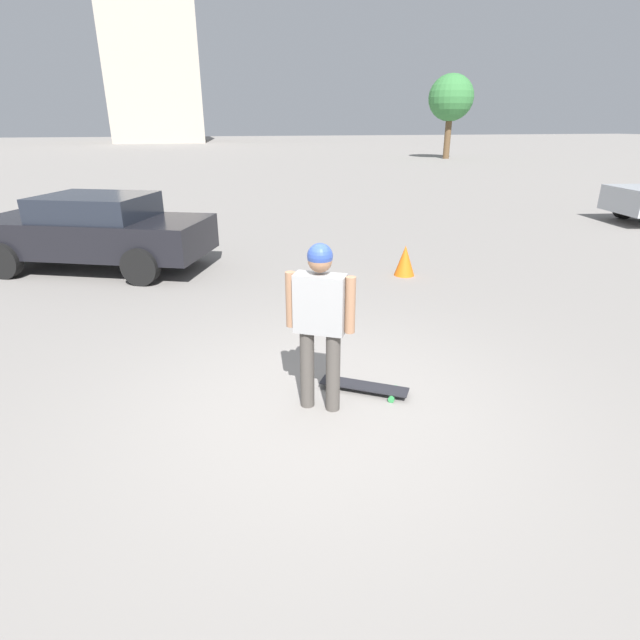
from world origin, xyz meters
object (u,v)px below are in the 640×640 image
person (320,314)px  skateboard (364,386)px  car_parked_near (95,230)px  traffic_cone (405,260)px

person → skateboard: size_ratio=1.87×
car_parked_near → person: bearing=138.8°
person → traffic_cone: person is taller
traffic_cone → person: bearing=56.4°
person → skateboard: bearing=48.6°
person → traffic_cone: (-2.71, -4.08, -0.72)m
skateboard → traffic_cone: (-2.19, -3.92, 0.22)m
skateboard → car_parked_near: (3.34, -5.86, 0.68)m
person → traffic_cone: bearing=87.2°
person → car_parked_near: (2.82, -6.03, -0.25)m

